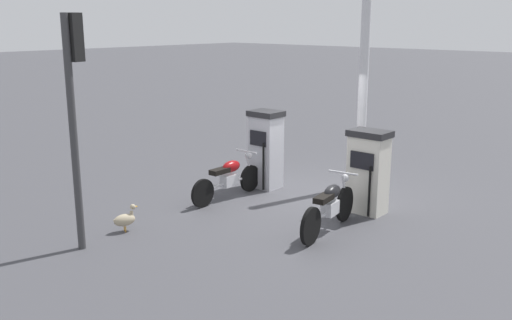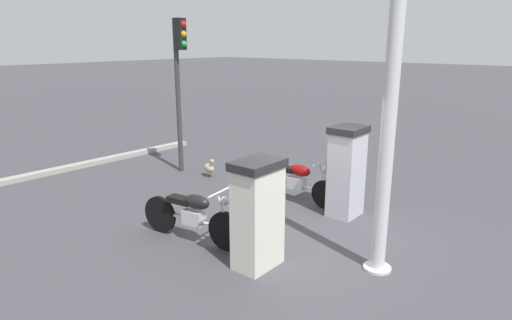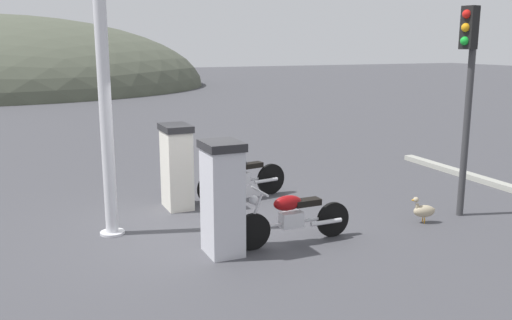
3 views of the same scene
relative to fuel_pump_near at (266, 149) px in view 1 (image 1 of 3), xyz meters
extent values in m
plane|color=#424247|center=(-0.01, 1.28, -0.86)|extent=(120.00, 120.00, 0.00)
cube|color=silver|center=(0.00, 0.00, -0.07)|extent=(0.50, 0.62, 1.58)
cube|color=black|center=(0.26, 0.00, 0.28)|extent=(0.04, 0.43, 0.32)
cube|color=#262628|center=(0.00, 0.00, 0.78)|extent=(0.55, 0.68, 0.12)
cylinder|color=black|center=(0.29, 0.19, -0.31)|extent=(0.04, 0.04, 1.03)
cube|color=silver|center=(0.00, 2.55, -0.12)|extent=(0.47, 0.69, 1.48)
cube|color=black|center=(0.24, 2.56, 0.20)|extent=(0.04, 0.48, 0.32)
cube|color=#262628|center=(0.00, 2.55, 0.68)|extent=(0.52, 0.76, 0.12)
cylinder|color=black|center=(0.28, 2.76, -0.35)|extent=(0.04, 0.04, 0.96)
cylinder|color=black|center=(0.46, -0.05, -0.58)|extent=(0.57, 0.08, 0.57)
cylinder|color=black|center=(1.88, -0.01, -0.58)|extent=(0.57, 0.08, 0.57)
cube|color=silver|center=(1.12, -0.03, -0.48)|extent=(0.37, 0.21, 0.24)
cylinder|color=silver|center=(1.17, -0.03, -0.53)|extent=(1.07, 0.08, 0.05)
ellipsoid|color=maroon|center=(1.05, -0.03, -0.20)|extent=(0.49, 0.23, 0.24)
cube|color=black|center=(1.39, -0.02, -0.23)|extent=(0.45, 0.21, 0.10)
cylinder|color=silver|center=(0.50, -0.04, -0.28)|extent=(0.26, 0.05, 0.57)
cylinder|color=silver|center=(0.58, -0.04, 0.04)|extent=(0.05, 0.56, 0.04)
sphere|color=silver|center=(0.48, -0.05, -0.08)|extent=(0.14, 0.14, 0.14)
cylinder|color=silver|center=(1.69, -0.13, -0.56)|extent=(0.55, 0.08, 0.07)
cylinder|color=black|center=(0.68, 2.50, -0.54)|extent=(0.64, 0.17, 0.64)
cylinder|color=black|center=(2.03, 2.73, -0.54)|extent=(0.64, 0.17, 0.64)
cube|color=silver|center=(1.31, 2.60, -0.44)|extent=(0.39, 0.26, 0.24)
cylinder|color=silver|center=(1.35, 2.61, -0.49)|extent=(1.02, 0.22, 0.05)
ellipsoid|color=black|center=(1.24, 2.59, -0.16)|extent=(0.51, 0.30, 0.24)
cube|color=black|center=(1.57, 2.65, -0.19)|extent=(0.47, 0.27, 0.10)
cylinder|color=silver|center=(0.72, 2.51, -0.24)|extent=(0.26, 0.08, 0.57)
cylinder|color=silver|center=(0.80, 2.52, 0.08)|extent=(0.13, 0.56, 0.04)
sphere|color=silver|center=(0.70, 2.50, -0.04)|extent=(0.16, 0.16, 0.14)
cylinder|color=silver|center=(1.85, 2.57, -0.52)|extent=(0.55, 0.16, 0.07)
ellipsoid|color=tan|center=(3.71, -0.04, -0.65)|extent=(0.42, 0.29, 0.21)
cylinder|color=tan|center=(3.58, 0.00, -0.59)|extent=(0.07, 0.07, 0.15)
sphere|color=tan|center=(3.55, 0.00, -0.44)|extent=(0.12, 0.12, 0.10)
cone|color=orange|center=(3.49, 0.02, -0.44)|extent=(0.07, 0.06, 0.04)
cone|color=tan|center=(3.87, -0.09, -0.62)|extent=(0.09, 0.09, 0.07)
cylinder|color=orange|center=(3.70, -0.08, -0.81)|extent=(0.02, 0.02, 0.11)
cylinder|color=orange|center=(3.72, 0.00, -0.81)|extent=(0.02, 0.02, 0.11)
cylinder|color=#38383A|center=(4.61, 0.06, 0.99)|extent=(0.14, 0.14, 3.70)
cube|color=black|center=(4.48, 0.03, 2.48)|extent=(0.24, 0.27, 0.72)
sphere|color=red|center=(4.38, 0.01, 2.70)|extent=(0.18, 0.18, 0.15)
sphere|color=orange|center=(4.38, 0.01, 2.48)|extent=(0.18, 0.18, 0.15)
sphere|color=green|center=(4.38, 0.01, 2.26)|extent=(0.18, 0.18, 0.15)
cylinder|color=silver|center=(-1.40, 1.52, 1.29)|extent=(0.20, 0.20, 4.30)
cylinder|color=silver|center=(-1.40, 1.52, -0.84)|extent=(0.40, 0.40, 0.04)
camera|label=1|loc=(9.16, 7.89, 2.72)|focal=39.94mm
camera|label=2|loc=(-3.76, 7.04, 2.33)|focal=30.95mm
camera|label=3|loc=(-2.62, -7.37, 2.23)|focal=38.75mm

